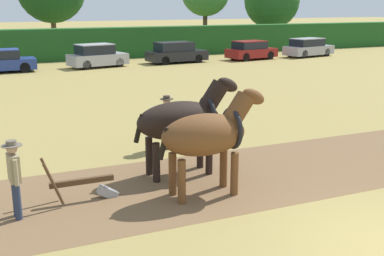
{
  "coord_description": "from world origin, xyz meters",
  "views": [
    {
      "loc": [
        -6.53,
        -5.66,
        4.2
      ],
      "look_at": [
        -1.47,
        5.22,
        1.1
      ],
      "focal_mm": 45.0,
      "sensor_mm": 36.0,
      "label": 1
    }
  ],
  "objects_px": {
    "farmer_at_plow": "(14,174)",
    "farmer_beside_team": "(167,118)",
    "parked_car_center": "(2,61)",
    "parked_car_end_right": "(308,48)",
    "draft_horse_lead_left": "(208,134)",
    "plow": "(88,186)",
    "parked_car_right": "(176,53)",
    "tree_center_right": "(272,1)",
    "parked_car_center_right": "(97,56)",
    "parked_car_far_right": "(251,50)",
    "draft_horse_lead_right": "(183,120)"
  },
  "relations": [
    {
      "from": "tree_center_right",
      "to": "draft_horse_lead_left",
      "type": "relative_size",
      "value": 2.82
    },
    {
      "from": "draft_horse_lead_right",
      "to": "plow",
      "type": "relative_size",
      "value": 1.75
    },
    {
      "from": "tree_center_right",
      "to": "draft_horse_lead_right",
      "type": "distance_m",
      "value": 41.92
    },
    {
      "from": "parked_car_right",
      "to": "parked_car_end_right",
      "type": "distance_m",
      "value": 11.57
    },
    {
      "from": "tree_center_right",
      "to": "parked_car_center_right",
      "type": "distance_m",
      "value": 24.88
    },
    {
      "from": "draft_horse_lead_left",
      "to": "parked_car_center",
      "type": "distance_m",
      "value": 23.73
    },
    {
      "from": "farmer_beside_team",
      "to": "parked_car_center",
      "type": "bearing_deg",
      "value": 125.45
    },
    {
      "from": "draft_horse_lead_right",
      "to": "parked_car_right",
      "type": "relative_size",
      "value": 0.64
    },
    {
      "from": "parked_car_end_right",
      "to": "parked_car_center_right",
      "type": "bearing_deg",
      "value": 167.95
    },
    {
      "from": "parked_car_end_right",
      "to": "draft_horse_lead_left",
      "type": "bearing_deg",
      "value": -142.63
    },
    {
      "from": "farmer_beside_team",
      "to": "parked_car_end_right",
      "type": "height_order",
      "value": "farmer_beside_team"
    },
    {
      "from": "parked_car_center_right",
      "to": "parked_car_right",
      "type": "height_order",
      "value": "parked_car_center_right"
    },
    {
      "from": "parked_car_center",
      "to": "parked_car_right",
      "type": "xyz_separation_m",
      "value": [
        12.01,
        0.09,
        0.03
      ]
    },
    {
      "from": "plow",
      "to": "farmer_beside_team",
      "type": "height_order",
      "value": "farmer_beside_team"
    },
    {
      "from": "draft_horse_lead_right",
      "to": "parked_car_center",
      "type": "bearing_deg",
      "value": 98.65
    },
    {
      "from": "tree_center_right",
      "to": "parked_car_center_right",
      "type": "bearing_deg",
      "value": -152.38
    },
    {
      "from": "draft_horse_lead_left",
      "to": "parked_car_center_right",
      "type": "distance_m",
      "value": 23.75
    },
    {
      "from": "farmer_beside_team",
      "to": "parked_car_end_right",
      "type": "relative_size",
      "value": 0.35
    },
    {
      "from": "parked_car_center",
      "to": "draft_horse_lead_left",
      "type": "bearing_deg",
      "value": -82.81
    },
    {
      "from": "tree_center_right",
      "to": "parked_car_far_right",
      "type": "height_order",
      "value": "tree_center_right"
    },
    {
      "from": "parked_car_far_right",
      "to": "parked_car_center_right",
      "type": "bearing_deg",
      "value": 170.24
    },
    {
      "from": "parked_car_right",
      "to": "plow",
      "type": "bearing_deg",
      "value": -121.39
    },
    {
      "from": "draft_horse_lead_left",
      "to": "farmer_beside_team",
      "type": "distance_m",
      "value": 3.75
    },
    {
      "from": "draft_horse_lead_right",
      "to": "parked_car_center",
      "type": "relative_size",
      "value": 0.73
    },
    {
      "from": "farmer_at_plow",
      "to": "farmer_beside_team",
      "type": "relative_size",
      "value": 1.01
    },
    {
      "from": "tree_center_right",
      "to": "plow",
      "type": "relative_size",
      "value": 4.59
    },
    {
      "from": "parked_car_center",
      "to": "parked_car_end_right",
      "type": "xyz_separation_m",
      "value": [
        23.56,
        -0.55,
        0.02
      ]
    },
    {
      "from": "parked_car_center_right",
      "to": "parked_car_right",
      "type": "distance_m",
      "value": 5.94
    },
    {
      "from": "parked_car_center",
      "to": "farmer_beside_team",
      "type": "bearing_deg",
      "value": -80.21
    },
    {
      "from": "farmer_at_plow",
      "to": "plow",
      "type": "bearing_deg",
      "value": 8.35
    },
    {
      "from": "farmer_at_plow",
      "to": "parked_car_end_right",
      "type": "distance_m",
      "value": 33.57
    },
    {
      "from": "parked_car_right",
      "to": "farmer_at_plow",
      "type": "bearing_deg",
      "value": -123.97
    },
    {
      "from": "plow",
      "to": "parked_car_right",
      "type": "xyz_separation_m",
      "value": [
        11.84,
        22.85,
        0.41
      ]
    },
    {
      "from": "farmer_at_plow",
      "to": "farmer_beside_team",
      "type": "xyz_separation_m",
      "value": [
        4.55,
        3.19,
        -0.01
      ]
    },
    {
      "from": "draft_horse_lead_right",
      "to": "tree_center_right",
      "type": "bearing_deg",
      "value": 54.63
    },
    {
      "from": "draft_horse_lead_right",
      "to": "farmer_beside_team",
      "type": "height_order",
      "value": "draft_horse_lead_right"
    },
    {
      "from": "plow",
      "to": "parked_car_right",
      "type": "bearing_deg",
      "value": 64.14
    },
    {
      "from": "draft_horse_lead_left",
      "to": "parked_car_center",
      "type": "relative_size",
      "value": 0.68
    },
    {
      "from": "farmer_at_plow",
      "to": "parked_car_end_right",
      "type": "xyz_separation_m",
      "value": [
        24.9,
        22.52,
        -0.21
      ]
    },
    {
      "from": "draft_horse_lead_right",
      "to": "parked_car_center",
      "type": "xyz_separation_m",
      "value": [
        -2.76,
        22.09,
        -0.71
      ]
    },
    {
      "from": "tree_center_right",
      "to": "draft_horse_lead_right",
      "type": "relative_size",
      "value": 2.62
    },
    {
      "from": "draft_horse_lead_left",
      "to": "farmer_beside_team",
      "type": "height_order",
      "value": "draft_horse_lead_left"
    },
    {
      "from": "tree_center_right",
      "to": "parked_car_center_right",
      "type": "height_order",
      "value": "tree_center_right"
    },
    {
      "from": "parked_car_center_right",
      "to": "parked_car_end_right",
      "type": "xyz_separation_m",
      "value": [
        17.48,
        -0.49,
        -0.03
      ]
    },
    {
      "from": "plow",
      "to": "parked_car_far_right",
      "type": "bearing_deg",
      "value": 52.72
    },
    {
      "from": "parked_car_far_right",
      "to": "parked_car_end_right",
      "type": "xyz_separation_m",
      "value": [
        5.43,
        -0.12,
        0.02
      ]
    },
    {
      "from": "parked_car_center_right",
      "to": "parked_car_end_right",
      "type": "bearing_deg",
      "value": -12.8
    },
    {
      "from": "tree_center_right",
      "to": "parked_car_far_right",
      "type": "distance_m",
      "value": 15.74
    },
    {
      "from": "parked_car_right",
      "to": "parked_car_end_right",
      "type": "xyz_separation_m",
      "value": [
        11.55,
        -0.63,
        -0.0
      ]
    },
    {
      "from": "tree_center_right",
      "to": "parked_car_center",
      "type": "bearing_deg",
      "value": -157.86
    }
  ]
}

